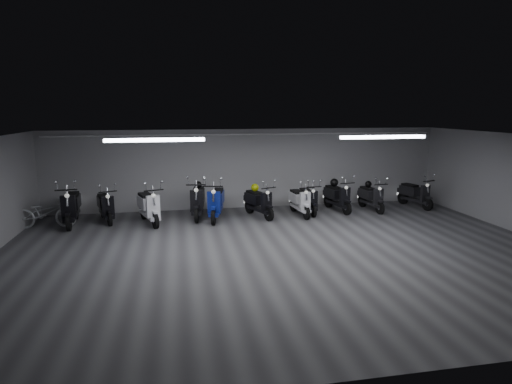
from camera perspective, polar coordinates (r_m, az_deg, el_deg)
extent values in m
cube|color=#3E3E41|center=(10.49, 3.68, -8.25)|extent=(14.00, 10.00, 0.01)
cube|color=gray|center=(9.91, 3.89, 7.25)|extent=(14.00, 10.00, 0.01)
cube|color=#98989A|center=(14.94, -0.97, 3.18)|extent=(14.00, 0.01, 2.80)
cube|color=#98989A|center=(5.60, 16.79, -11.14)|extent=(14.00, 0.01, 2.80)
cube|color=white|center=(10.62, -13.53, 6.88)|extent=(2.40, 0.18, 0.08)
cube|color=white|center=(11.93, 16.85, 7.16)|extent=(2.40, 0.18, 0.08)
cylinder|color=white|center=(14.73, -0.93, 7.84)|extent=(13.60, 0.05, 0.05)
imported|color=silver|center=(13.92, -26.77, -2.13)|extent=(1.76, 0.68, 1.13)
sphere|color=black|center=(13.93, -7.86, 0.99)|extent=(0.24, 0.24, 0.24)
sphere|color=black|center=(14.89, 10.57, 1.29)|extent=(0.28, 0.28, 0.28)
sphere|color=#A7BA0A|center=(13.80, -0.15, 0.61)|extent=(0.26, 0.26, 0.26)
sphere|color=black|center=(15.24, 15.01, 1.04)|extent=(0.23, 0.23, 0.23)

